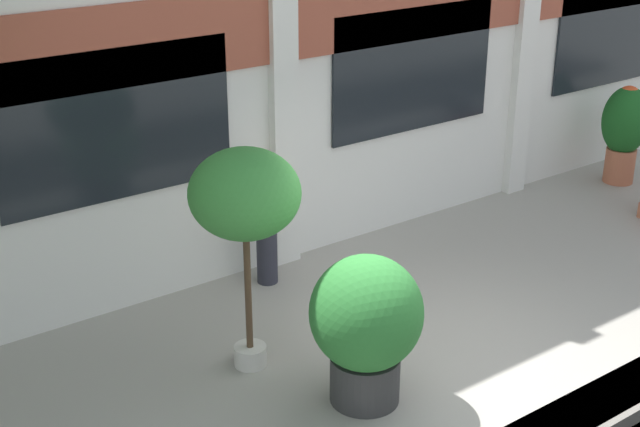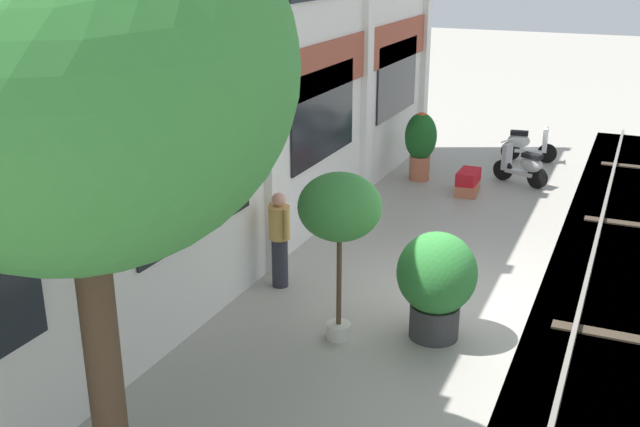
# 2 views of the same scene
# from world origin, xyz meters

# --- Properties ---
(ground_plane) EXTENTS (80.00, 80.00, 0.00)m
(ground_plane) POSITION_xyz_m (0.00, 0.00, 0.00)
(ground_plane) COLOR #9E998E
(potted_plant_stone_basin) EXTENTS (1.10, 1.10, 1.54)m
(potted_plant_stone_basin) POSITION_xyz_m (-1.15, -0.15, 0.87)
(potted_plant_stone_basin) COLOR #333333
(potted_plant_stone_basin) RESTS_ON ground
(potted_plant_tall_urn) EXTENTS (1.12, 1.12, 2.40)m
(potted_plant_tall_urn) POSITION_xyz_m (-1.73, 1.06, 1.90)
(potted_plant_tall_urn) COLOR beige
(potted_plant_tall_urn) RESTS_ON ground
(potted_plant_fluted_column) EXTENTS (0.74, 0.74, 1.59)m
(potted_plant_fluted_column) POSITION_xyz_m (6.02, 2.20, 0.94)
(potted_plant_fluted_column) COLOR #B76647
(potted_plant_fluted_column) RESTS_ON ground
(resident_by_doorway) EXTENTS (0.34, 0.47, 1.58)m
(resident_by_doorway) POSITION_xyz_m (-0.53, 2.57, 0.84)
(resident_by_doorway) COLOR #282833
(resident_by_doorway) RESTS_ON ground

